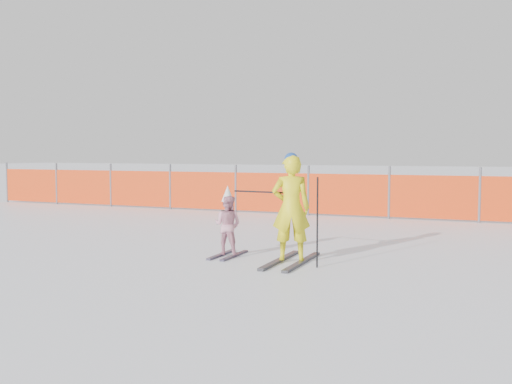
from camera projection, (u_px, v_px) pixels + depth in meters
ground at (242, 266)px, 7.92m from camera, size 120.00×120.00×0.00m
adult at (291, 208)px, 8.12m from camera, size 0.64×1.50×1.58m
child at (228, 224)px, 8.65m from camera, size 0.44×0.88×1.08m
ski_poles at (293, 210)px, 8.01m from camera, size 1.39×0.32×1.25m
safety_fence at (216, 190)px, 15.26m from camera, size 14.92×0.06×1.25m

